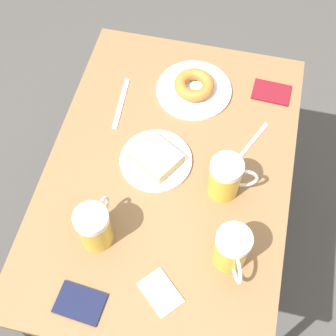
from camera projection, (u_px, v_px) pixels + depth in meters
name	position (u px, v px, depth m)	size (l,w,h in m)	color
ground_plane	(168.00, 256.00, 2.11)	(8.00, 8.00, 0.00)	#474442
table	(168.00, 182.00, 1.49)	(0.75, 1.09, 0.78)	olive
plate_with_cake	(156.00, 158.00, 1.43)	(0.22, 0.22, 0.04)	silver
plate_with_donut	(194.00, 87.00, 1.57)	(0.25, 0.25, 0.05)	silver
beer_mug_left	(226.00, 178.00, 1.34)	(0.14, 0.09, 0.14)	gold
beer_mug_center	(94.00, 226.00, 1.26)	(0.09, 0.14, 0.14)	gold
beer_mug_right	(232.00, 249.00, 1.23)	(0.09, 0.14, 0.14)	gold
napkin_folded	(161.00, 292.00, 1.24)	(0.14, 0.13, 0.00)	white
fork	(252.00, 142.00, 1.48)	(0.09, 0.17, 0.00)	silver
knife	(121.00, 103.00, 1.56)	(0.03, 0.21, 0.00)	silver
passport_near_edge	(271.00, 92.00, 1.58)	(0.13, 0.09, 0.01)	maroon
passport_far_edge	(80.00, 303.00, 1.23)	(0.13, 0.10, 0.01)	#141938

